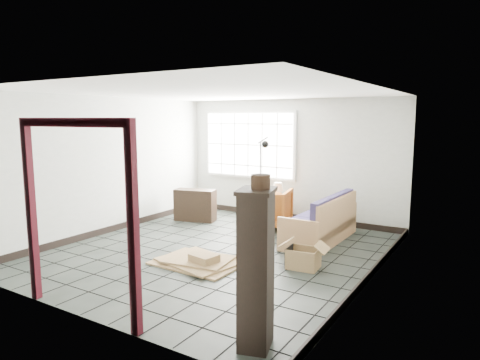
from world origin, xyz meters
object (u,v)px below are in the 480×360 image
Objects in this scene: armchair at (269,206)px; tall_shelf at (256,268)px; futon_sofa at (323,224)px; side_table at (278,203)px.

tall_shelf reaches higher than armchair.
futon_sofa is 2.23× the size of armchair.
tall_shelf reaches higher than futon_sofa.
side_table is at bearing -100.43° from armchair.
armchair is at bearing 163.65° from futon_sofa.
armchair is (-1.32, 0.41, 0.12)m from futon_sofa.
futon_sofa is 1.38m from armchair.
side_table is 5.09m from tall_shelf.
side_table is at bearing 97.36° from tall_shelf.
side_table is (-1.34, 0.88, 0.10)m from futon_sofa.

